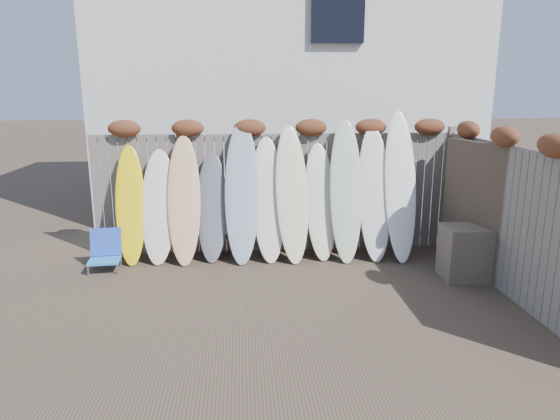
{
  "coord_description": "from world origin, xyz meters",
  "views": [
    {
      "loc": [
        -0.55,
        -5.83,
        2.72
      ],
      "look_at": [
        0.0,
        1.2,
        1.0
      ],
      "focal_mm": 32.0,
      "sensor_mm": 36.0,
      "label": 1
    }
  ],
  "objects": [
    {
      "name": "surfboard_6",
      "position": [
        0.25,
        1.94,
        1.08
      ],
      "size": [
        0.58,
        0.8,
        2.15
      ],
      "primitive_type": "ellipsoid",
      "rotation": [
        -0.31,
        0.0,
        0.08
      ],
      "color": "beige",
      "rests_on": "ground"
    },
    {
      "name": "surfboard_3",
      "position": [
        -1.04,
        2.03,
        0.86
      ],
      "size": [
        0.52,
        0.64,
        1.72
      ],
      "primitive_type": "ellipsoid",
      "rotation": [
        -0.31,
        0.0,
        -0.05
      ],
      "color": "slate",
      "rests_on": "ground"
    },
    {
      "name": "surfboard_7",
      "position": [
        0.73,
        2.01,
        0.93
      ],
      "size": [
        0.56,
        0.71,
        1.86
      ],
      "primitive_type": "ellipsoid",
      "rotation": [
        -0.31,
        0.0,
        0.08
      ],
      "color": "silver",
      "rests_on": "ground"
    },
    {
      "name": "surfboard_2",
      "position": [
        -1.47,
        1.96,
        1.0
      ],
      "size": [
        0.52,
        0.71,
        2.01
      ],
      "primitive_type": "ellipsoid",
      "rotation": [
        -0.31,
        0.0,
        0.0
      ],
      "color": "#DBB97D",
      "rests_on": "ground"
    },
    {
      "name": "surfboard_10",
      "position": [
        2.0,
        1.9,
        1.19
      ],
      "size": [
        0.54,
        0.85,
        2.38
      ],
      "primitive_type": "ellipsoid",
      "rotation": [
        -0.31,
        0.0,
        -0.04
      ],
      "color": "white",
      "rests_on": "ground"
    },
    {
      "name": "house",
      "position": [
        0.5,
        6.5,
        3.2
      ],
      "size": [
        8.5,
        5.5,
        6.33
      ],
      "color": "silver",
      "rests_on": "ground"
    },
    {
      "name": "right_fence",
      "position": [
        2.99,
        0.25,
        1.14
      ],
      "size": [
        0.28,
        4.4,
        2.24
      ],
      "color": "slate",
      "rests_on": "ground"
    },
    {
      "name": "surfboard_0",
      "position": [
        -2.31,
        2.01,
        0.93
      ],
      "size": [
        0.51,
        0.7,
        1.86
      ],
      "primitive_type": "ellipsoid",
      "rotation": [
        -0.31,
        0.0,
        0.08
      ],
      "color": "yellow",
      "rests_on": "ground"
    },
    {
      "name": "surfboard_1",
      "position": [
        -1.87,
        2.0,
        0.89
      ],
      "size": [
        0.58,
        0.67,
        1.79
      ],
      "primitive_type": "ellipsoid",
      "rotation": [
        -0.31,
        0.0,
        -0.06
      ],
      "color": "white",
      "rests_on": "ground"
    },
    {
      "name": "beach_chair",
      "position": [
        -2.67,
        1.66,
        0.29
      ],
      "size": [
        0.5,
        0.53,
        0.62
      ],
      "color": "blue",
      "rests_on": "ground"
    },
    {
      "name": "lattice_panel",
      "position": [
        2.86,
        1.13,
        0.99
      ],
      "size": [
        0.36,
        1.29,
        1.97
      ],
      "primitive_type": "cube",
      "rotation": [
        0.0,
        0.0,
        0.24
      ],
      "color": "#30291D",
      "rests_on": "ground"
    },
    {
      "name": "surfboard_5",
      "position": [
        -0.13,
        1.98,
        0.99
      ],
      "size": [
        0.57,
        0.73,
        1.97
      ],
      "primitive_type": "ellipsoid",
      "rotation": [
        -0.31,
        0.0,
        0.06
      ],
      "color": "silver",
      "rests_on": "ground"
    },
    {
      "name": "surfboard_4",
      "position": [
        -0.55,
        1.96,
        1.1
      ],
      "size": [
        0.59,
        0.81,
        2.21
      ],
      "primitive_type": "ellipsoid",
      "rotation": [
        -0.31,
        0.0,
        -0.05
      ],
      "color": "#97A9C4",
      "rests_on": "ground"
    },
    {
      "name": "wooden_crate",
      "position": [
        2.7,
        0.85,
        0.39
      ],
      "size": [
        0.69,
        0.58,
        0.78
      ],
      "primitive_type": "cube",
      "rotation": [
        0.0,
        0.0,
        -0.03
      ],
      "color": "#675F4D",
      "rests_on": "ground"
    },
    {
      "name": "ground",
      "position": [
        0.0,
        0.0,
        0.0
      ],
      "size": [
        80.0,
        80.0,
        0.0
      ],
      "primitive_type": "plane",
      "color": "#493A2D"
    },
    {
      "name": "back_fence",
      "position": [
        0.06,
        2.39,
        1.18
      ],
      "size": [
        6.05,
        0.28,
        2.24
      ],
      "color": "slate",
      "rests_on": "ground"
    },
    {
      "name": "surfboard_9",
      "position": [
        1.6,
        1.93,
        1.07
      ],
      "size": [
        0.55,
        0.76,
        2.13
      ],
      "primitive_type": "ellipsoid",
      "rotation": [
        -0.31,
        0.0,
        -0.02
      ],
      "color": "silver",
      "rests_on": "ground"
    },
    {
      "name": "surfboard_8",
      "position": [
        1.12,
        1.92,
        1.13
      ],
      "size": [
        0.57,
        0.82,
        2.25
      ],
      "primitive_type": "ellipsoid",
      "rotation": [
        -0.31,
        0.0,
        -0.06
      ],
      "color": "beige",
      "rests_on": "ground"
    }
  ]
}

